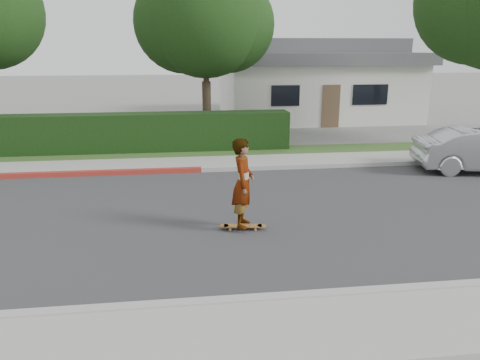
# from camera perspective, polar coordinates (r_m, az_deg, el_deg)

# --- Properties ---
(ground) EXTENTS (120.00, 120.00, 0.00)m
(ground) POSITION_cam_1_polar(r_m,az_deg,el_deg) (11.17, -8.86, -4.56)
(ground) COLOR slate
(ground) RESTS_ON ground
(road) EXTENTS (60.00, 8.00, 0.01)m
(road) POSITION_cam_1_polar(r_m,az_deg,el_deg) (11.17, -8.86, -4.53)
(road) COLOR #2D2D30
(road) RESTS_ON ground
(curb_near) EXTENTS (60.00, 0.20, 0.15)m
(curb_near) POSITION_cam_1_polar(r_m,az_deg,el_deg) (7.43, -9.55, -15.05)
(curb_near) COLOR #9E9E99
(curb_near) RESTS_ON ground
(sidewalk_near) EXTENTS (60.00, 1.60, 0.12)m
(sidewalk_near) POSITION_cam_1_polar(r_m,az_deg,el_deg) (6.68, -9.81, -19.12)
(sidewalk_near) COLOR gray
(sidewalk_near) RESTS_ON ground
(curb_far) EXTENTS (60.00, 0.20, 0.15)m
(curb_far) POSITION_cam_1_polar(r_m,az_deg,el_deg) (15.06, -8.55, 1.13)
(curb_far) COLOR #9E9E99
(curb_far) RESTS_ON ground
(curb_red_section) EXTENTS (12.00, 0.21, 0.15)m
(curb_red_section) POSITION_cam_1_polar(r_m,az_deg,el_deg) (15.99, -26.76, 0.45)
(curb_red_section) COLOR maroon
(curb_red_section) RESTS_ON ground
(sidewalk_far) EXTENTS (60.00, 1.60, 0.12)m
(sidewalk_far) POSITION_cam_1_polar(r_m,az_deg,el_deg) (15.94, -8.50, 1.89)
(sidewalk_far) COLOR gray
(sidewalk_far) RESTS_ON ground
(planting_strip) EXTENTS (60.00, 1.60, 0.10)m
(planting_strip) POSITION_cam_1_polar(r_m,az_deg,el_deg) (17.50, -8.42, 3.12)
(planting_strip) COLOR #2D4C1E
(planting_strip) RESTS_ON ground
(hedge) EXTENTS (15.00, 1.00, 1.50)m
(hedge) POSITION_cam_1_polar(r_m,az_deg,el_deg) (18.26, -17.97, 5.29)
(hedge) COLOR black
(hedge) RESTS_ON ground
(tree_center) EXTENTS (5.66, 4.84, 7.44)m
(tree_center) POSITION_cam_1_polar(r_m,az_deg,el_deg) (19.72, -4.35, 18.86)
(tree_center) COLOR #33261C
(tree_center) RESTS_ON ground
(house) EXTENTS (10.60, 8.60, 4.30)m
(house) POSITION_cam_1_polar(r_m,az_deg,el_deg) (27.60, 8.89, 12.02)
(house) COLOR beige
(house) RESTS_ON ground
(skateboard) EXTENTS (1.04, 0.33, 0.10)m
(skateboard) POSITION_cam_1_polar(r_m,az_deg,el_deg) (10.29, 0.36, -5.64)
(skateboard) COLOR #B77532
(skateboard) RESTS_ON ground
(skateboarder) EXTENTS (0.62, 0.80, 1.94)m
(skateboarder) POSITION_cam_1_polar(r_m,az_deg,el_deg) (9.97, 0.37, -0.38)
(skateboarder) COLOR white
(skateboarder) RESTS_ON skateboard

